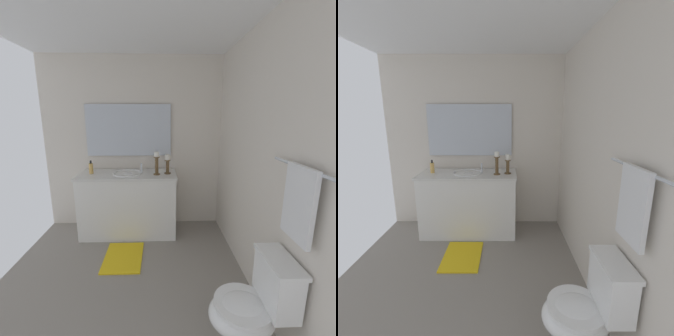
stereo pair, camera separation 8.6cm
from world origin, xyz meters
The scene contains 13 objects.
floor centered at (0.00, 0.00, -0.01)m, with size 3.17×2.56×0.02m, color gray.
wall_back centered at (0.00, 1.28, 1.23)m, with size 3.17×0.04×2.45m, color silver.
wall_left centered at (-1.58, 0.00, 1.23)m, with size 0.04×2.56×2.45m, color silver.
vanity_cabinet centered at (-1.26, -0.06, 0.44)m, with size 0.58×1.33×0.87m.
sink_basin centered at (-1.26, -0.06, 0.83)m, with size 0.40×0.40×0.24m.
mirror centered at (-1.54, -0.06, 1.43)m, with size 0.02×1.20×0.73m, color silver.
candle_holder_tall centered at (-1.24, 0.48, 1.01)m, with size 0.09×0.09×0.26m.
candle_holder_short centered at (-1.19, 0.33, 1.03)m, with size 0.09×0.09×0.31m.
soap_bottle centered at (-1.28, -0.56, 0.94)m, with size 0.06×0.06×0.18m.
toilet centered at (0.51, 1.00, 0.37)m, with size 0.39×0.54×0.75m.
towel_bar centered at (0.55, 1.22, 1.35)m, with size 0.02×0.02×0.71m, color silver.
towel_near_vanity centered at (0.55, 1.20, 1.14)m, with size 0.28×0.03×0.46m, color white.
bath_mat centered at (-0.63, -0.06, 0.01)m, with size 0.60×0.44×0.02m, color yellow.
Camera 1 is at (1.81, 0.38, 1.67)m, focal length 24.74 mm.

